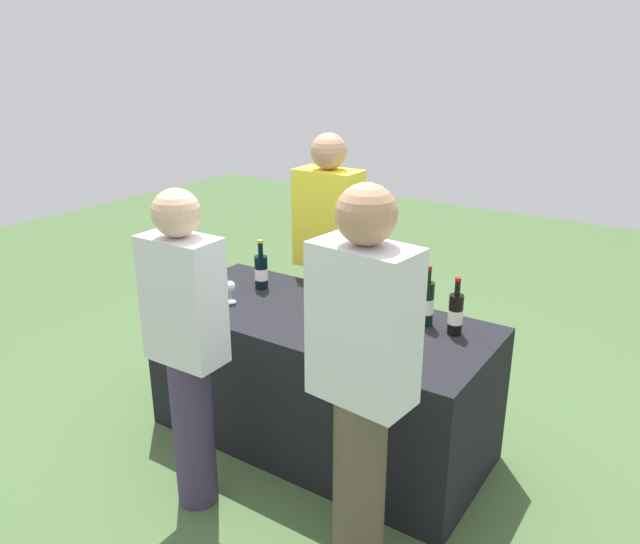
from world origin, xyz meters
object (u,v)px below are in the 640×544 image
wine_bottle_4 (455,314)px  guest_1 (362,378)px  wine_glass_0 (230,287)px  wine_glass_2 (358,311)px  server_pouring (328,253)px  wine_glass_5 (400,329)px  wine_glass_1 (320,310)px  wine_glass_4 (384,327)px  wine_bottle_0 (261,271)px  wine_bottle_1 (345,287)px  wine_bottle_3 (427,303)px  guest_0 (187,343)px  wine_glass_3 (368,320)px  wine_bottle_2 (380,302)px

wine_bottle_4 → guest_1: (-0.04, -0.88, 0.03)m
wine_glass_0 → wine_glass_2: 0.81m
wine_bottle_4 → server_pouring: size_ratio=0.18×
wine_glass_5 → wine_bottle_4: bearing=62.0°
wine_glass_5 → server_pouring: bearing=140.2°
wine_bottle_4 → guest_1: guest_1 is taller
wine_glass_1 → wine_glass_4: (0.38, -0.01, 0.00)m
wine_glass_2 → wine_bottle_0: bearing=165.4°
wine_bottle_1 → wine_glass_5: size_ratio=2.17×
wine_bottle_3 → guest_1: 0.91m
wine_bottle_3 → wine_glass_4: wine_bottle_3 is taller
wine_glass_1 → wine_glass_2: 0.21m
wine_glass_4 → guest_0: 0.95m
wine_bottle_1 → wine_bottle_0: bearing=-175.9°
guest_0 → wine_glass_2: bearing=53.4°
wine_bottle_1 → guest_1: 1.09m
wine_bottle_1 → wine_bottle_3: bearing=1.7°
wine_glass_5 → guest_0: 1.02m
wine_glass_2 → wine_glass_4: wine_glass_2 is taller
wine_glass_0 → guest_0: 0.71m
wine_bottle_1 → wine_glass_3: bearing=-43.8°
wine_bottle_3 → wine_glass_2: (-0.26, -0.26, -0.01)m
wine_bottle_0 → guest_1: bearing=-35.4°
guest_0 → wine_glass_4: bearing=42.3°
wine_glass_5 → guest_1: size_ratio=0.08×
wine_bottle_0 → wine_bottle_3: (1.06, 0.06, 0.02)m
wine_bottle_1 → guest_1: guest_1 is taller
wine_bottle_0 → guest_1: 1.46m
wine_bottle_3 → wine_glass_1: (-0.46, -0.31, -0.03)m
wine_glass_2 → wine_glass_3: 0.12m
wine_glass_4 → guest_0: (-0.69, -0.65, -0.01)m
wine_glass_5 → wine_bottle_1: bearing=148.7°
wine_glass_2 → wine_glass_4: 0.19m
wine_glass_1 → server_pouring: server_pouring is taller
wine_glass_2 → server_pouring: server_pouring is taller
wine_glass_1 → guest_1: guest_1 is taller
guest_1 → wine_bottle_1: bearing=130.8°
wine_bottle_2 → wine_glass_0: 0.87m
wine_bottle_3 → wine_bottle_1: bearing=-178.3°
wine_bottle_2 → server_pouring: server_pouring is taller
wine_bottle_2 → wine_bottle_4: size_ratio=0.99×
wine_glass_5 → guest_1: guest_1 is taller
wine_bottle_0 → wine_glass_4: (0.98, -0.27, -0.02)m
guest_0 → guest_1: 0.90m
wine_bottle_4 → wine_glass_1: 0.69m
wine_glass_0 → server_pouring: size_ratio=0.08×
wine_glass_1 → wine_glass_5: bearing=-0.6°
wine_glass_1 → wine_glass_4: bearing=-1.8°
wine_bottle_3 → guest_0: 1.25m
wine_bottle_3 → guest_1: size_ratio=0.19×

